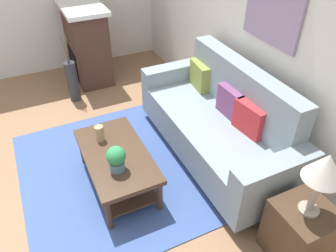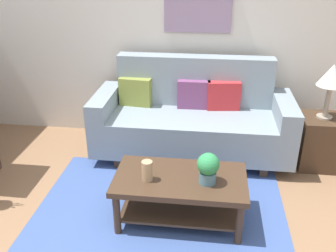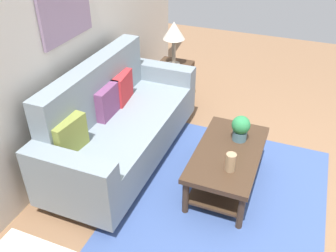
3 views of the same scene
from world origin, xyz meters
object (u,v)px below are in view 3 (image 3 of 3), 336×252
coffee_table (227,161)px  table_lamp (174,32)px  throw_pillow_plum (107,101)px  potted_plant_tabletop (241,128)px  couch (120,124)px  side_table (173,84)px  throw_pillow_olive (70,136)px  framed_painting (65,7)px  tabletop_vase (231,162)px  throw_pillow_crimson (122,88)px

coffee_table → table_lamp: size_ratio=1.93×
throw_pillow_plum → potted_plant_tabletop: (0.20, -1.35, -0.11)m
couch → side_table: bearing=-3.3°
throw_pillow_olive → framed_painting: (0.66, 0.34, 0.92)m
throw_pillow_plum → potted_plant_tabletop: throw_pillow_plum is taller
throw_pillow_olive → side_table: bearing=-5.8°
throw_pillow_plum → tabletop_vase: 1.42m
couch → throw_pillow_plum: bearing=90.0°
throw_pillow_crimson → table_lamp: 1.11m
table_lamp → throw_pillow_olive: bearing=174.2°
potted_plant_tabletop → throw_pillow_plum: bearing=98.2°
couch → framed_painting: bearing=90.0°
coffee_table → tabletop_vase: bearing=-163.9°
potted_plant_tabletop → framed_painting: 1.99m
throw_pillow_plum → side_table: size_ratio=0.64×
coffee_table → framed_painting: bearing=89.0°
potted_plant_tabletop → side_table: potted_plant_tabletop is taller
throw_pillow_plum → framed_painting: (-0.00, 0.34, 0.92)m
throw_pillow_olive → side_table: 2.08m
coffee_table → tabletop_vase: size_ratio=6.34×
side_table → throw_pillow_plum: bearing=171.5°
throw_pillow_plum → tabletop_vase: (-0.29, -1.38, -0.16)m
couch → throw_pillow_olive: couch is taller
throw_pillow_olive → potted_plant_tabletop: bearing=-57.6°
potted_plant_tabletop → framed_painting: framed_painting is taller
throw_pillow_plum → potted_plant_tabletop: bearing=-81.8°
throw_pillow_crimson → table_lamp: size_ratio=0.63×
couch → potted_plant_tabletop: size_ratio=8.17×
throw_pillow_olive → side_table: size_ratio=0.64×
tabletop_vase → throw_pillow_olive: bearing=105.0°
coffee_table → table_lamp: bearing=38.0°
couch → coffee_table: bearing=-91.4°
side_table → framed_painting: bearing=158.3°
throw_pillow_plum → throw_pillow_olive: bearing=180.0°
throw_pillow_plum → throw_pillow_crimson: size_ratio=1.00×
throw_pillow_plum → throw_pillow_crimson: (0.33, 0.00, 0.00)m
couch → side_table: size_ratio=3.82×
throw_pillow_olive → side_table: throw_pillow_olive is taller
table_lamp → framed_painting: (-1.37, 0.55, 0.60)m
potted_plant_tabletop → table_lamp: bearing=44.3°
table_lamp → throw_pillow_crimson: bearing=168.8°
throw_pillow_plum → side_table: throw_pillow_plum is taller
coffee_table → table_lamp: (1.40, 1.09, 0.68)m
coffee_table → throw_pillow_plum: bearing=88.7°
framed_painting → throw_pillow_plum: bearing=-90.0°
throw_pillow_plum → framed_painting: size_ratio=0.48×
couch → side_table: couch is taller
throw_pillow_plum → tabletop_vase: bearing=-102.0°
coffee_table → tabletop_vase: (-0.26, -0.08, 0.20)m
throw_pillow_crimson → table_lamp: table_lamp is taller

